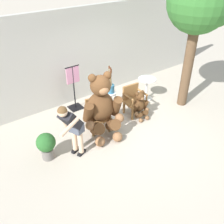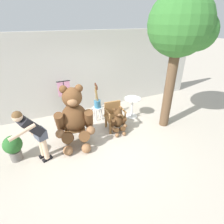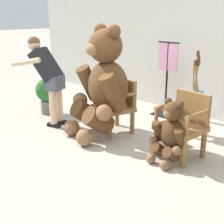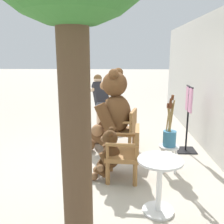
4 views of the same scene
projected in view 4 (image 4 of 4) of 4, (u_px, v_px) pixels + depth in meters
name	position (u px, v px, depth m)	size (l,w,h in m)	color
ground_plane	(91.00, 161.00, 4.72)	(60.00, 60.00, 0.00)	#B2A899
wooden_chair_left	(125.00, 129.00, 5.20)	(0.66, 0.63, 0.86)	olive
wooden_chair_right	(126.00, 151.00, 3.98)	(0.60, 0.56, 0.86)	olive
teddy_bear_large	(112.00, 111.00, 5.16)	(1.06, 1.06, 1.71)	brown
teddy_bear_small	(108.00, 154.00, 4.01)	(0.50, 0.49, 0.84)	#4C3019
person_visitor	(101.00, 99.00, 6.15)	(0.75, 0.67, 1.49)	black
white_stool	(169.00, 152.00, 4.25)	(0.34, 0.34, 0.46)	silver
brush_bucket	(169.00, 135.00, 4.19)	(0.22, 0.22, 0.87)	teal
round_side_table	(159.00, 180.00, 3.11)	(0.56, 0.56, 0.72)	white
potted_plant	(114.00, 114.00, 6.76)	(0.44, 0.44, 0.68)	slate
clothing_display_stand	(188.00, 117.00, 5.07)	(0.44, 0.40, 1.36)	black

